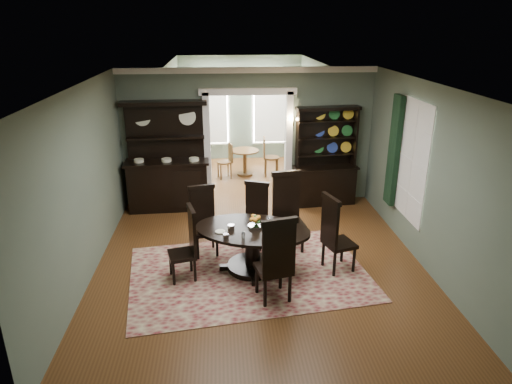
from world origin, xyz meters
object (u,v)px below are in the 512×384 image
(dining_table, at_px, (252,241))
(welsh_dresser, at_px, (325,169))
(sideboard, at_px, (168,172))
(parlor_table, at_px, (245,159))

(dining_table, distance_m, welsh_dresser, 3.42)
(sideboard, relative_size, parlor_table, 3.14)
(dining_table, xyz_separation_m, sideboard, (-1.63, 2.83, 0.30))
(dining_table, height_order, parlor_table, dining_table)
(dining_table, distance_m, sideboard, 3.29)
(welsh_dresser, xyz_separation_m, parlor_table, (-1.69, 2.11, -0.34))
(dining_table, bearing_deg, welsh_dresser, 73.80)
(welsh_dresser, relative_size, parlor_table, 2.91)
(welsh_dresser, distance_m, parlor_table, 2.72)
(dining_table, height_order, sideboard, sideboard)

